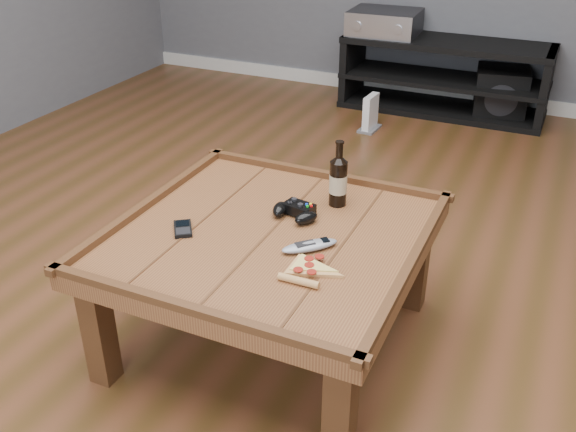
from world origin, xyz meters
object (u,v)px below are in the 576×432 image
at_px(beer_bottle, 338,180).
at_px(av_receiver, 384,22).
at_px(coffee_table, 270,248).
at_px(subwoofer, 500,93).
at_px(smartphone, 183,229).
at_px(remote_control, 310,246).
at_px(game_controller, 295,211).
at_px(media_console, 444,77).
at_px(game_console, 370,114).
at_px(pizza_slice, 308,269).

bearing_deg(beer_bottle, av_receiver, 103.36).
xyz_separation_m(coffee_table, av_receiver, (-0.45, 2.74, 0.19)).
bearing_deg(subwoofer, smartphone, -112.38).
xyz_separation_m(remote_control, subwoofer, (0.22, 2.84, -0.30)).
distance_m(game_controller, remote_control, 0.22).
distance_m(media_console, game_console, 0.67).
relative_size(media_console, pizza_slice, 6.05).
bearing_deg(beer_bottle, media_console, 93.10).
bearing_deg(subwoofer, remote_control, -104.07).
xyz_separation_m(smartphone, av_receiver, (-0.18, 2.85, 0.12)).
distance_m(coffee_table, beer_bottle, 0.36).
bearing_deg(coffee_table, av_receiver, 99.31).
xyz_separation_m(remote_control, av_receiver, (-0.61, 2.79, 0.12)).
relative_size(game_controller, pizza_slice, 0.80).
xyz_separation_m(subwoofer, game_console, (-0.73, -0.61, -0.06)).
relative_size(coffee_table, smartphone, 8.47).
bearing_deg(pizza_slice, coffee_table, 141.03).
height_order(pizza_slice, remote_control, remote_control).
relative_size(pizza_slice, subwoofer, 0.59).
xyz_separation_m(media_console, subwoofer, (0.39, 0.05, -0.08)).
distance_m(media_console, remote_control, 2.81).
height_order(coffee_table, remote_control, remote_control).
xyz_separation_m(beer_bottle, av_receiver, (-0.58, 2.45, 0.03)).
bearing_deg(remote_control, beer_bottle, 140.78).
distance_m(media_console, subwoofer, 0.40).
bearing_deg(subwoofer, beer_bottle, -105.35).
relative_size(av_receiver, game_console, 2.03).
distance_m(media_console, smartphone, 2.88).
bearing_deg(coffee_table, pizza_slice, -37.99).
distance_m(subwoofer, game_console, 0.95).
bearing_deg(beer_bottle, pizza_slice, -80.58).
distance_m(game_controller, subwoofer, 2.70).
distance_m(media_console, av_receiver, 0.56).
bearing_deg(media_console, remote_control, -86.64).
bearing_deg(pizza_slice, game_console, 102.15).
xyz_separation_m(game_controller, pizza_slice, (0.17, -0.30, -0.02)).
height_order(pizza_slice, game_console, pizza_slice).
relative_size(beer_bottle, subwoofer, 0.63).
bearing_deg(game_console, media_console, 62.65).
xyz_separation_m(coffee_table, remote_control, (0.16, -0.04, 0.07)).
height_order(remote_control, subwoofer, remote_control).
bearing_deg(coffee_table, media_console, 90.00).
bearing_deg(subwoofer, media_console, 177.52).
distance_m(pizza_slice, subwoofer, 2.98).
xyz_separation_m(game_controller, smartphone, (-0.31, -0.24, -0.02)).
bearing_deg(smartphone, beer_bottle, 8.96).
height_order(smartphone, subwoofer, smartphone).
height_order(media_console, game_console, media_console).
height_order(beer_bottle, game_console, beer_bottle).
bearing_deg(av_receiver, remote_control, -79.47).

